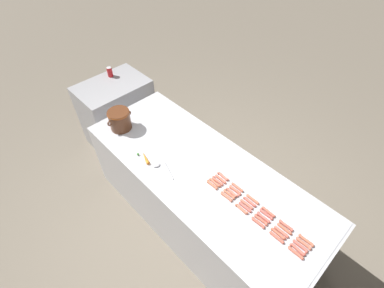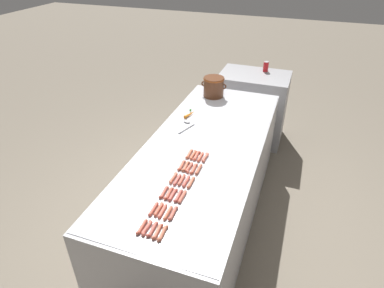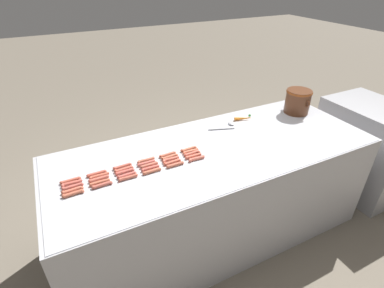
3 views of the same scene
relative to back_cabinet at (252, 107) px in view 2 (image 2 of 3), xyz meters
name	(u,v)px [view 2 (image 2 of 3)]	position (x,y,z in m)	size (l,w,h in m)	color
ground_plane	(202,218)	(-0.12, -1.70, -0.45)	(20.00, 20.00, 0.00)	#756B5B
griddle_counter	(203,184)	(-0.12, -1.70, -0.02)	(0.96, 2.47, 0.87)	#BCBCC1
back_cabinet	(252,107)	(0.00, 0.00, 0.00)	(0.86, 0.60, 0.91)	#A0A0A4
hot_dog_0	(142,227)	(-0.18, -2.73, 0.43)	(0.03, 0.13, 0.02)	#C95D48
hot_dog_1	(153,209)	(-0.18, -2.57, 0.43)	(0.02, 0.13, 0.02)	#C75947
hot_dog_2	(164,192)	(-0.19, -2.40, 0.43)	(0.03, 0.13, 0.02)	#C05948
hot_dog_3	(173,178)	(-0.19, -2.23, 0.43)	(0.03, 0.13, 0.02)	#C2654B
hot_dog_4	(182,165)	(-0.18, -2.07, 0.43)	(0.03, 0.13, 0.02)	#CA664D
hot_dog_5	(189,154)	(-0.18, -1.90, 0.43)	(0.03, 0.13, 0.02)	#C76749
hot_dog_6	(147,228)	(-0.15, -2.73, 0.43)	(0.03, 0.13, 0.02)	#CB5F4F
hot_dog_7	(159,209)	(-0.15, -2.56, 0.43)	(0.03, 0.13, 0.02)	#CA6148
hot_dog_8	(169,193)	(-0.15, -2.40, 0.43)	(0.03, 0.13, 0.02)	#C95F4B
hot_dog_9	(177,180)	(-0.15, -2.24, 0.43)	(0.02, 0.13, 0.02)	#C15B51
hot_dog_10	(186,166)	(-0.15, -2.07, 0.43)	(0.03, 0.13, 0.02)	#C0664A
hot_dog_11	(193,155)	(-0.15, -1.90, 0.43)	(0.03, 0.13, 0.02)	#C76649
hot_dog_12	(153,229)	(-0.11, -2.73, 0.43)	(0.03, 0.13, 0.02)	#C25C4F
hot_dog_13	(163,211)	(-0.12, -2.57, 0.43)	(0.03, 0.13, 0.02)	#CC614F
hot_dog_14	(173,195)	(-0.12, -2.40, 0.43)	(0.03, 0.13, 0.02)	#C65B4F
hot_dog_15	(182,180)	(-0.12, -2.23, 0.43)	(0.03, 0.13, 0.02)	#BF614D
hot_dog_16	(190,168)	(-0.12, -2.07, 0.43)	(0.03, 0.13, 0.02)	#C8624F
hot_dog_17	(197,156)	(-0.12, -1.91, 0.43)	(0.03, 0.13, 0.02)	#CE614C
hot_dog_18	(157,231)	(-0.08, -2.73, 0.43)	(0.03, 0.13, 0.02)	#CD674F
hot_dog_19	(168,213)	(-0.08, -2.57, 0.43)	(0.02, 0.13, 0.02)	#C16448
hot_dog_20	(178,196)	(-0.08, -2.40, 0.43)	(0.03, 0.13, 0.02)	#C45A50
hot_dog_21	(186,181)	(-0.08, -2.23, 0.43)	(0.03, 0.13, 0.02)	#CE5B4E
hot_dog_22	(194,169)	(-0.08, -2.08, 0.43)	(0.03, 0.13, 0.02)	#CB5F48
hot_dog_23	(200,157)	(-0.08, -1.91, 0.43)	(0.02, 0.13, 0.02)	#CB5F48
hot_dog_24	(163,233)	(-0.05, -2.73, 0.43)	(0.03, 0.13, 0.02)	#C56448
hot_dog_25	(173,213)	(-0.05, -2.56, 0.43)	(0.03, 0.13, 0.02)	#C05C4B
hot_dog_26	(182,197)	(-0.05, -2.40, 0.43)	(0.03, 0.13, 0.02)	#C35E4A
hot_dog_27	(191,183)	(-0.05, -2.24, 0.43)	(0.03, 0.13, 0.02)	#C46548
hot_dog_28	(199,169)	(-0.05, -2.07, 0.43)	(0.02, 0.13, 0.02)	#C06148
hot_dog_29	(205,157)	(-0.05, -1.90, 0.43)	(0.03, 0.13, 0.02)	#CD6450
bean_pot	(214,86)	(-0.33, -0.72, 0.53)	(0.28, 0.23, 0.22)	#562D19
serving_spoon	(187,124)	(-0.38, -1.43, 0.42)	(0.13, 0.27, 0.02)	#B7B7BC
carrot	(190,114)	(-0.42, -1.24, 0.43)	(0.08, 0.18, 0.03)	orange
soda_can	(266,67)	(0.10, 0.16, 0.52)	(0.07, 0.07, 0.12)	red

